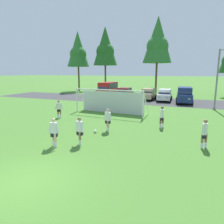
{
  "coord_description": "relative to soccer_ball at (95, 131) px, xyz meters",
  "views": [
    {
      "loc": [
        5.73,
        -5.49,
        4.17
      ],
      "look_at": [
        -0.21,
        9.46,
        1.01
      ],
      "focal_mm": 32.75,
      "sensor_mm": 36.0,
      "label": 1
    }
  ],
  "objects": [
    {
      "name": "parked_car_slot_center",
      "position": [
        2.36,
        18.04,
        0.77
      ],
      "size": [
        2.18,
        4.27,
        1.72
      ],
      "color": "silver",
      "rests_on": "ground"
    },
    {
      "name": "player_winger_left",
      "position": [
        4.1,
        3.1,
        0.71
      ],
      "size": [
        0.3,
        0.75,
        1.64
      ],
      "color": "brown",
      "rests_on": "ground"
    },
    {
      "name": "player_winger_right",
      "position": [
        0.69,
        0.65,
        0.71
      ],
      "size": [
        0.69,
        0.4,
        1.64
      ],
      "color": "tan",
      "rests_on": "ground"
    },
    {
      "name": "street_lamp",
      "position": [
        8.69,
        12.86,
        3.31
      ],
      "size": [
        2.0,
        0.32,
        6.57
      ],
      "color": "slate",
      "rests_on": "ground"
    },
    {
      "name": "tree_mid_left",
      "position": [
        -11.47,
        28.27,
        9.08
      ],
      "size": [
        5.01,
        5.01,
        13.35
      ],
      "color": "brown",
      "rests_on": "ground"
    },
    {
      "name": "player_defender_far",
      "position": [
        0.24,
        -2.46,
        0.71
      ],
      "size": [
        0.7,
        0.37,
        1.64
      ],
      "color": "#936B4C",
      "rests_on": "ground"
    },
    {
      "name": "player_trailing_back",
      "position": [
        -0.96,
        -3.25,
        0.71
      ],
      "size": [
        0.75,
        0.31,
        1.64
      ],
      "color": "beige",
      "rests_on": "ground"
    },
    {
      "name": "tree_center_back",
      "position": [
        -0.43,
        26.64,
        9.5
      ],
      "size": [
        5.24,
        5.24,
        13.97
      ],
      "color": "brown",
      "rests_on": "ground"
    },
    {
      "name": "tree_left_edge",
      "position": [
        -17.8,
        27.9,
        8.67
      ],
      "size": [
        4.79,
        4.79,
        12.76
      ],
      "color": "brown",
      "rests_on": "ground"
    },
    {
      "name": "player_midfield_center",
      "position": [
        6.91,
        -0.38,
        0.71
      ],
      "size": [
        0.34,
        0.72,
        1.64
      ],
      "color": "#936B4C",
      "rests_on": "ground"
    },
    {
      "name": "parked_car_slot_center_right",
      "position": [
        5.11,
        16.9,
        1.0
      ],
      "size": [
        2.41,
        4.74,
        2.16
      ],
      "color": "navy",
      "rests_on": "ground"
    },
    {
      "name": "player_striker_near",
      "position": [
        -5.21,
        3.07,
        0.71
      ],
      "size": [
        0.62,
        0.54,
        1.64
      ],
      "color": "#936B4C",
      "rests_on": "ground"
    },
    {
      "name": "soccer_goal",
      "position": [
        -1.59,
        6.89,
        1.18
      ],
      "size": [
        7.54,
        2.47,
        2.57
      ],
      "color": "white",
      "rests_on": "ground"
    },
    {
      "name": "parked_car_slot_far_left",
      "position": [
        -6.88,
        18.65,
        1.23
      ],
      "size": [
        2.31,
        4.86,
        2.52
      ],
      "color": "red",
      "rests_on": "ground"
    },
    {
      "name": "parked_car_slot_left",
      "position": [
        -3.92,
        18.37,
        0.77
      ],
      "size": [
        2.13,
        4.25,
        1.72
      ],
      "color": "maroon",
      "rests_on": "ground"
    },
    {
      "name": "soccer_ball",
      "position": [
        0.0,
        0.0,
        0.0
      ],
      "size": [
        0.22,
        0.22,
        0.22
      ],
      "color": "white",
      "rests_on": "ground"
    },
    {
      "name": "parking_lot_strip",
      "position": [
        0.42,
        17.47,
        -0.11
      ],
      "size": [
        52.0,
        8.4,
        0.01
      ],
      "primitive_type": "cube",
      "color": "#3D3D3F",
      "rests_on": "ground"
    },
    {
      "name": "parked_car_slot_center_left",
      "position": [
        -0.15,
        18.48,
        0.77
      ],
      "size": [
        2.14,
        4.26,
        1.72
      ],
      "color": "tan",
      "rests_on": "ground"
    },
    {
      "name": "ground_plane",
      "position": [
        0.42,
        8.19,
        -0.11
      ],
      "size": [
        400.0,
        400.0,
        0.0
      ],
      "primitive_type": "plane",
      "color": "#477A2D"
    }
  ]
}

